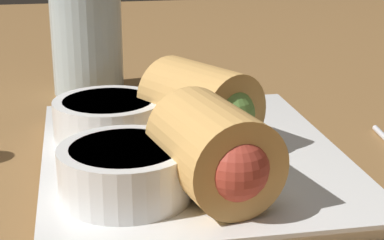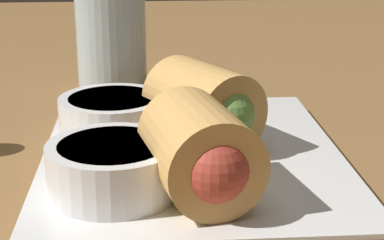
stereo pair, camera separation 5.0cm
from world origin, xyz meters
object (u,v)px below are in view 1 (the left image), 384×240
object	(u,v)px
dipping_bowl_near	(109,118)
dipping_bowl_far	(126,169)
serving_plate	(192,160)
drinking_glass	(87,36)

from	to	relation	value
dipping_bowl_near	dipping_bowl_far	bearing A→B (deg)	-177.57
serving_plate	dipping_bowl_far	world-z (taller)	dipping_bowl_far
dipping_bowl_far	serving_plate	bearing A→B (deg)	-38.86
serving_plate	dipping_bowl_near	size ratio (longest dim) A/B	3.17
serving_plate	dipping_bowl_far	distance (cm)	9.21
serving_plate	dipping_bowl_near	xyz separation A→B (cm)	(3.57, 6.00, 2.55)
dipping_bowl_near	dipping_bowl_far	size ratio (longest dim) A/B	1.00
dipping_bowl_far	drinking_glass	xyz separation A→B (cm)	(30.10, 1.43, 2.76)
dipping_bowl_far	drinking_glass	world-z (taller)	drinking_glass
dipping_bowl_far	drinking_glass	distance (cm)	30.26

